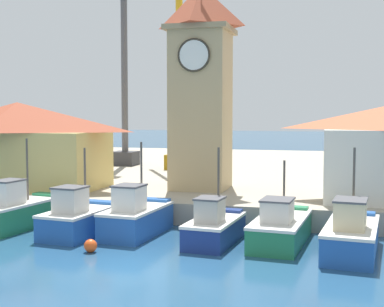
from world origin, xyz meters
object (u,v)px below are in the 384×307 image
Objects in this scene: fishing_boat_left_outer at (79,218)px; port_crane_far at (124,79)px; fishing_boat_mid_left at (214,227)px; fishing_boat_center at (281,227)px; clock_tower at (201,83)px; port_crane_near at (178,65)px; warehouse_left at (18,144)px; mooring_buoy at (91,246)px; fishing_boat_far_left at (19,211)px; fishing_boat_left_inner at (136,217)px; fishing_boat_mid_right at (351,235)px.

port_crane_far reaches higher than fishing_boat_left_outer.
fishing_boat_center is (2.80, 0.62, 0.01)m from fishing_boat_mid_left.
port_crane_near is at bearing 112.88° from clock_tower.
port_crane_far is at bearing 106.29° from fishing_boat_left_outer.
warehouse_left is at bearing -168.45° from clock_tower.
warehouse_left is (-13.71, 6.41, 3.06)m from fishing_boat_mid_left.
mooring_buoy is at bearing -155.15° from fishing_boat_center.
fishing_boat_mid_left is 11.32m from clock_tower.
fishing_boat_far_left is 0.24× the size of port_crane_near.
fishing_boat_far_left is 0.46× the size of warehouse_left.
fishing_boat_left_inner is 8.44× the size of mooring_buoy.
fishing_boat_mid_left is (9.95, -0.55, -0.13)m from fishing_boat_far_left.
mooring_buoy is at bearing -83.13° from port_crane_near.
fishing_boat_left_inner is 3.51m from mooring_buoy.
fishing_boat_mid_left is at bearing -72.50° from clock_tower.
fishing_boat_far_left is at bearing 176.81° from fishing_boat_mid_left.
fishing_boat_mid_left is at bearing -25.07° from warehouse_left.
fishing_boat_mid_left is 0.80× the size of fishing_boat_center.
fishing_boat_far_left is 9.97m from fishing_boat_mid_left.
fishing_boat_left_inner is at bearing -97.94° from clock_tower.
fishing_boat_mid_left is at bearing -167.56° from fishing_boat_center.
fishing_boat_mid_right is at bearing -56.68° from port_crane_near.
clock_tower reaches higher than fishing_boat_mid_right.
warehouse_left is 15.52m from port_crane_far.
fishing_boat_center is 3.07m from fishing_boat_mid_right.
warehouse_left is at bearing 122.70° from fishing_boat_far_left.
clock_tower is at bearing 67.27° from fishing_boat_left_outer.
fishing_boat_far_left reaches higher than fishing_boat_left_inner.
port_crane_far is (-18.32, 21.51, 7.79)m from fishing_boat_mid_right.
fishing_boat_center is 8.11m from mooring_buoy.
fishing_boat_mid_left is at bearing -69.49° from port_crane_near.
fishing_boat_left_inner is at bearing -30.48° from warehouse_left.
fishing_boat_left_outer is 8.11× the size of mooring_buoy.
clock_tower is 0.72× the size of port_crane_far.
clock_tower is 15.96m from port_crane_far.
fishing_boat_mid_left is 0.21× the size of port_crane_near.
clock_tower is at bearing 124.53° from fishing_boat_center.
fishing_boat_far_left is at bearing -98.35° from port_crane_near.
warehouse_left is (-3.76, 5.86, 2.93)m from fishing_boat_far_left.
warehouse_left is 15.50m from port_crane_near.
fishing_boat_left_inner is at bearing 170.99° from fishing_boat_mid_left.
fishing_boat_mid_right is 0.28× the size of port_crane_far.
fishing_boat_center is 0.49× the size of warehouse_left.
fishing_boat_left_inner is 6.66m from fishing_boat_center.
fishing_boat_center is 22.91m from port_crane_near.
fishing_boat_center is (9.21, 0.74, -0.07)m from fishing_boat_left_outer.
fishing_boat_far_left is 15.68m from fishing_boat_mid_right.
fishing_boat_left_inner is (6.10, 0.06, -0.01)m from fishing_boat_far_left.
port_crane_near is (-4.47, 10.60, 2.03)m from clock_tower.
port_crane_far reaches higher than fishing_boat_mid_left.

